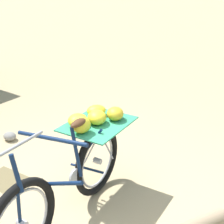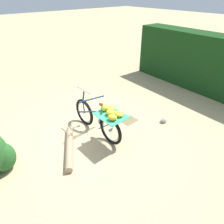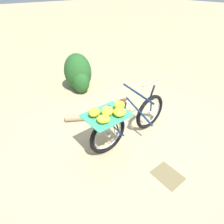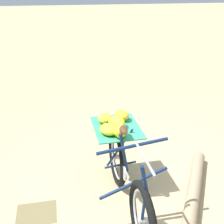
# 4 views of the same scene
# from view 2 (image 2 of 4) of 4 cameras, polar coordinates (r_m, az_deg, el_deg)

# --- Properties ---
(ground_plane) EXTENTS (60.00, 60.00, 0.00)m
(ground_plane) POSITION_cam_2_polar(r_m,az_deg,el_deg) (5.23, -4.92, -5.86)
(ground_plane) COLOR tan
(foliage_hedge) EXTENTS (1.10, 4.63, 1.91)m
(foliage_hedge) POSITION_cam_2_polar(r_m,az_deg,el_deg) (8.04, 22.40, 13.25)
(foliage_hedge) COLOR #143814
(foliage_hedge) RESTS_ON ground_plane
(bicycle) EXTENTS (0.71, 1.78, 1.03)m
(bicycle) POSITION_cam_2_polar(r_m,az_deg,el_deg) (4.87, -3.41, -1.78)
(bicycle) COLOR black
(bicycle) RESTS_ON ground_plane
(fallen_log) EXTENTS (0.87, 1.30, 0.16)m
(fallen_log) POSITION_cam_2_polar(r_m,az_deg,el_deg) (4.77, -11.91, -9.62)
(fallen_log) COLOR #9E8466
(fallen_log) RESTS_ON ground_plane
(path_stone) EXTENTS (0.19, 0.16, 0.12)m
(path_stone) POSITION_cam_2_polar(r_m,az_deg,el_deg) (5.75, 14.30, -2.29)
(path_stone) COLOR gray
(path_stone) RESTS_ON ground_plane
(leaf_litter_patch) EXTENTS (0.44, 0.36, 0.01)m
(leaf_litter_patch) POSITION_cam_2_polar(r_m,az_deg,el_deg) (5.70, 4.74, -2.33)
(leaf_litter_patch) COLOR olive
(leaf_litter_patch) RESTS_ON ground_plane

